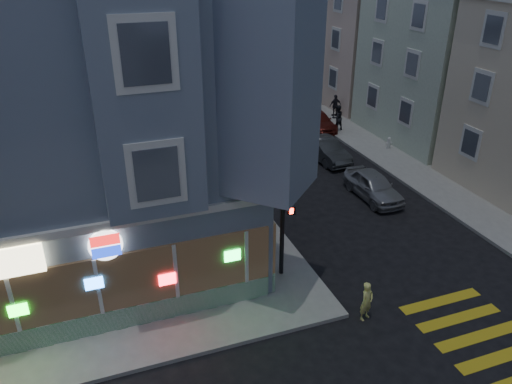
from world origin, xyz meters
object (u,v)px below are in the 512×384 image
street_tree_near (282,45)px  parked_car_d (286,99)px  street_tree_far (250,31)px  parked_car_b (325,150)px  utility_pole (312,46)px  parked_car_c (318,121)px  pedestrian_a (337,118)px  pedestrian_b (335,105)px  fire_hydrant (389,142)px  running_child (367,301)px  traffic_signal (285,194)px  parked_car_a (373,186)px

street_tree_near → parked_car_d: bearing=-107.9°
parked_car_d → street_tree_far: bearing=89.5°
parked_car_b → utility_pole: bearing=64.7°
parked_car_c → parked_car_d: (0.00, 5.41, 0.12)m
parked_car_b → street_tree_far: bearing=76.1°
parked_car_c → pedestrian_a: bearing=-44.4°
parked_car_b → pedestrian_a: bearing=48.9°
pedestrian_b → parked_car_c: 2.94m
fire_hydrant → parked_car_c: bearing=113.9°
street_tree_near → parked_car_b: bearing=-103.3°
street_tree_near → pedestrian_a: (-0.57, -11.09, -2.93)m
street_tree_near → pedestrian_a: 11.49m
running_child → traffic_signal: traffic_signal is taller
street_tree_near → parked_car_b: (-3.60, -15.26, -3.28)m
fire_hydrant → traffic_signal: bearing=-138.5°
utility_pole → parked_car_a: 15.42m
street_tree_far → fire_hydrant: 23.49m
parked_car_b → traffic_signal: size_ratio=0.78×
utility_pole → street_tree_far: (0.20, 14.00, -0.86)m
street_tree_far → parked_car_b: (-3.60, -23.26, -3.28)m
pedestrian_b → fire_hydrant: (-0.01, -6.96, -0.41)m
utility_pole → parked_car_c: bearing=-107.8°
utility_pole → traffic_signal: bearing=-118.1°
pedestrian_b → fire_hydrant: size_ratio=2.19×
street_tree_near → parked_car_c: size_ratio=1.32×
parked_car_a → parked_car_b: size_ratio=0.98×
utility_pole → running_child: bearing=-111.0°
parked_car_b → traffic_signal: (-6.82, -9.87, 2.91)m
street_tree_far → traffic_signal: size_ratio=1.05×
utility_pole → street_tree_far: size_ratio=1.70×
parked_car_b → parked_car_a: bearing=-95.1°
utility_pole → parked_car_b: size_ratio=2.28×
parked_car_a → running_child: bearing=-123.0°
fire_hydrant → parked_car_b: bearing=-179.5°
street_tree_near → pedestrian_b: 8.83m
parked_car_d → running_child: bearing=-100.8°
parked_car_a → traffic_signal: traffic_signal is taller
running_child → pedestrian_b: 22.09m
street_tree_far → traffic_signal: street_tree_far is taller
running_child → fire_hydrant: bearing=33.0°
utility_pole → running_child: utility_pole is taller
street_tree_near → pedestrian_b: bearing=-84.5°
parked_car_a → fire_hydrant: 6.83m
parked_car_b → fire_hydrant: size_ratio=5.55×
parked_car_b → running_child: bearing=-116.7°
pedestrian_b → parked_car_b: 8.27m
parked_car_b → fire_hydrant: (4.39, 0.04, -0.13)m
pedestrian_a → parked_car_a: size_ratio=0.44×
utility_pole → pedestrian_a: 6.36m
pedestrian_a → parked_car_a: 9.85m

